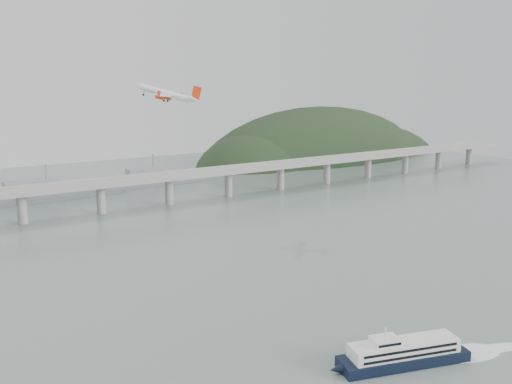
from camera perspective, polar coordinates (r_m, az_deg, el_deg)
ground at (r=226.77m, az=7.83°, el=-11.30°), size 900.00×900.00×0.00m
bridge at (r=388.28m, az=-12.02°, el=0.89°), size 800.00×22.00×23.90m
headland at (r=655.43m, az=7.50°, el=2.03°), size 365.00×155.00×156.00m
ferry at (r=184.05m, az=15.27°, el=-16.05°), size 68.48×27.57×13.25m
airliner at (r=274.71m, az=-9.33°, el=10.15°), size 27.76×28.26×11.05m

